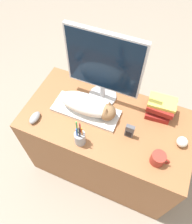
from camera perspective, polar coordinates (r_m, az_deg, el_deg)
ground_plane at (r=2.12m, az=-1.17°, el=-20.04°), size 12.00×12.00×0.00m
desk at (r=1.86m, az=2.56°, el=-8.34°), size 1.21×0.63×0.76m
keyboard at (r=1.56m, az=-2.65°, el=0.35°), size 0.48×0.18×0.02m
cat at (r=1.49m, az=-1.76°, el=1.73°), size 0.41×0.16×0.14m
monitor at (r=1.42m, az=1.98°, el=11.95°), size 0.51×0.21×0.56m
computer_mouse at (r=1.57m, az=-15.70°, el=-1.41°), size 0.06×0.11×0.04m
coffee_mug at (r=1.40m, az=15.96°, el=-11.64°), size 0.12×0.09×0.08m
pen_cup at (r=1.39m, az=-4.22°, el=-6.68°), size 0.07×0.07×0.23m
baseball at (r=1.51m, az=21.58°, el=-7.26°), size 0.07×0.07×0.07m
phone at (r=1.43m, az=8.76°, el=-4.97°), size 0.06×0.03×0.11m
book_stack at (r=1.57m, az=16.43°, el=1.19°), size 0.19×0.18×0.13m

